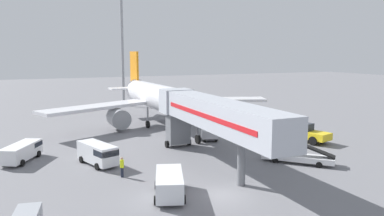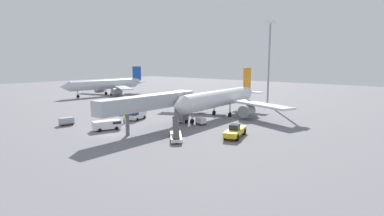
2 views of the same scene
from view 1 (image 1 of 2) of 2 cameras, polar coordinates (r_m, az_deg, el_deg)
ground_plane at (r=30.76m, az=5.16°, el=-12.97°), size 300.00×300.00×0.00m
airplane_at_gate at (r=56.69m, az=-4.52°, el=1.26°), size 36.14×35.21×11.42m
jet_bridge at (r=37.18m, az=2.48°, el=-0.94°), size 3.47×23.00×6.88m
pushback_tug at (r=50.27m, az=16.34°, el=-3.58°), size 4.24×7.66×2.33m
belt_loader_truck at (r=40.20m, az=15.75°, el=-6.95°), size 6.32×6.39×3.34m
service_van_near_left at (r=43.21m, az=-24.34°, el=-5.94°), size 4.25×5.81×1.80m
service_van_rear_left at (r=39.13m, az=-14.04°, el=-6.62°), size 3.50×5.62×2.14m
service_van_far_left at (r=30.23m, az=-3.46°, el=-11.18°), size 3.63×5.58×1.84m
baggage_cart_rear_right at (r=48.04m, az=2.67°, el=-4.12°), size 2.34×1.92×1.44m
ground_crew_worker_foreground at (r=34.98m, az=-10.56°, el=-8.71°), size 0.48×0.48×1.87m
safety_cone_alpha at (r=49.07m, az=-0.73°, el=-4.35°), size 0.50×0.50×0.76m
apron_light_mast at (r=80.66m, az=-10.60°, el=12.62°), size 2.40×2.40×24.89m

